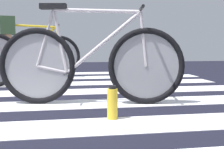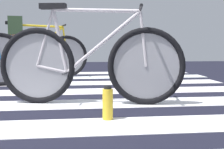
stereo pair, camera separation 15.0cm
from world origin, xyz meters
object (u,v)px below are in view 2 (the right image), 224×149
object	(u,v)px
bicycle_3_of_3	(36,55)
cyclist_3_of_3	(16,39)
bicycle_1_of_3	(91,63)
water_bottle	(108,104)

from	to	relation	value
bicycle_3_of_3	cyclist_3_of_3	size ratio (longest dim) A/B	1.71
cyclist_3_of_3	bicycle_1_of_3	bearing A→B (deg)	-75.00
water_bottle	bicycle_1_of_3	bearing A→B (deg)	99.17
bicycle_3_of_3	water_bottle	world-z (taller)	bicycle_3_of_3
bicycle_1_of_3	bicycle_3_of_3	bearing A→B (deg)	119.68
cyclist_3_of_3	water_bottle	size ratio (longest dim) A/B	3.91
bicycle_1_of_3	water_bottle	world-z (taller)	bicycle_1_of_3
bicycle_1_of_3	bicycle_3_of_3	distance (m)	2.42
bicycle_3_of_3	bicycle_1_of_3	bearing A→B (deg)	-82.11
bicycle_1_of_3	bicycle_3_of_3	size ratio (longest dim) A/B	1.00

